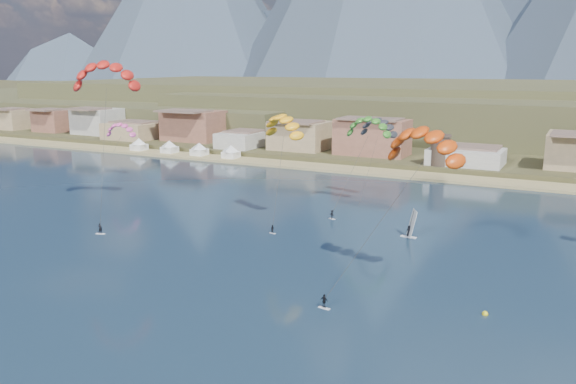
{
  "coord_description": "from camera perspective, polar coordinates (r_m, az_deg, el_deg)",
  "views": [
    {
      "loc": [
        40.56,
        -47.15,
        29.52
      ],
      "look_at": [
        0.0,
        32.0,
        10.0
      ],
      "focal_mm": 36.54,
      "sensor_mm": 36.0,
      "label": 1
    }
  ],
  "objects": [
    {
      "name": "kitesurfer_red",
      "position": [
        122.8,
        -17.35,
        11.15
      ],
      "size": [
        18.65,
        20.82,
        33.3
      ],
      "color": "silver",
      "rests_on": "ground"
    },
    {
      "name": "town",
      "position": [
        188.59,
        1.66,
        5.82
      ],
      "size": [
        400.0,
        24.0,
        12.0
      ],
      "color": "beige",
      "rests_on": "ground"
    },
    {
      "name": "ground",
      "position": [
        68.85,
        -12.58,
        -13.33
      ],
      "size": [
        2400.0,
        2400.0,
        0.0
      ],
      "primitive_type": "plane",
      "color": "black",
      "rests_on": "ground"
    },
    {
      "name": "land",
      "position": [
        609.22,
        23.56,
        8.59
      ],
      "size": [
        2200.0,
        900.0,
        4.0
      ],
      "color": "#4D452A",
      "rests_on": "ground"
    },
    {
      "name": "buoy",
      "position": [
        75.65,
        18.62,
        -11.17
      ],
      "size": [
        0.73,
        0.73,
        0.73
      ],
      "color": "gold",
      "rests_on": "ground"
    },
    {
      "name": "beach_tents",
      "position": [
        194.34,
        -10.14,
        4.55
      ],
      "size": [
        43.4,
        6.4,
        5.0
      ],
      "color": "white",
      "rests_on": "ground"
    },
    {
      "name": "distant_kite_pink",
      "position": [
        158.47,
        -15.99,
        6.06
      ],
      "size": [
        8.9,
        6.53,
        16.41
      ],
      "color": "#262626",
      "rests_on": "ground"
    },
    {
      "name": "watchtower",
      "position": [
        166.64,
        14.58,
        4.0
      ],
      "size": [
        5.82,
        5.82,
        8.6
      ],
      "color": "#47382D",
      "rests_on": "ground"
    },
    {
      "name": "foothills",
      "position": [
        280.96,
        23.55,
        7.19
      ],
      "size": [
        940.0,
        210.0,
        18.0
      ],
      "color": "brown",
      "rests_on": "ground"
    },
    {
      "name": "distant_kite_dark",
      "position": [
        127.6,
        8.81,
        6.55
      ],
      "size": [
        9.75,
        6.94,
        19.81
      ],
      "color": "#262626",
      "rests_on": "ground"
    },
    {
      "name": "kitesurfer_orange",
      "position": [
        77.88,
        13.11,
        4.99
      ],
      "size": [
        15.08,
        17.35,
        24.82
      ],
      "color": "silver",
      "rests_on": "ground"
    },
    {
      "name": "windsurfer",
      "position": [
        103.8,
        11.79,
        -3.52
      ],
      "size": [
        2.83,
        3.09,
        4.91
      ],
      "color": "silver",
      "rests_on": "ground"
    },
    {
      "name": "beach",
      "position": [
        161.11,
        12.1,
        1.63
      ],
      "size": [
        2200.0,
        12.0,
        0.9
      ],
      "color": "tan",
      "rests_on": "ground"
    },
    {
      "name": "kitesurfer_yellow",
      "position": [
        109.08,
        -0.43,
        6.77
      ],
      "size": [
        10.82,
        12.92,
        21.59
      ],
      "color": "silver",
      "rests_on": "ground"
    },
    {
      "name": "kitesurfer_green",
      "position": [
        121.46,
        7.82,
        6.54
      ],
      "size": [
        9.79,
        14.83,
        21.28
      ],
      "color": "silver",
      "rests_on": "ground"
    }
  ]
}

